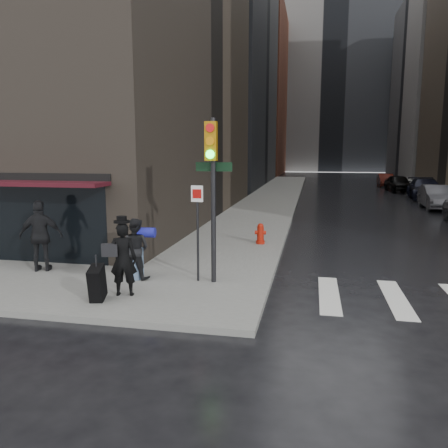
{
  "coord_description": "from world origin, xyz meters",
  "views": [
    {
      "loc": [
        3.0,
        -9.91,
        3.56
      ],
      "look_at": [
        0.28,
        3.48,
        1.3
      ],
      "focal_mm": 35.0,
      "sensor_mm": 36.0,
      "label": 1
    }
  ],
  "objects_px": {
    "man_overcoat": "(118,263)",
    "traffic_light": "(211,178)",
    "man_greycoat": "(41,236)",
    "parked_car_5": "(386,180)",
    "parked_car_2": "(437,197)",
    "man_jeans": "(135,249)",
    "parked_car_3": "(425,189)",
    "fire_hydrant": "(260,235)",
    "parked_car_4": "(399,183)"
  },
  "relations": [
    {
      "from": "parked_car_3",
      "to": "man_overcoat",
      "type": "bearing_deg",
      "value": -111.45
    },
    {
      "from": "fire_hydrant",
      "to": "man_jeans",
      "type": "bearing_deg",
      "value": -117.93
    },
    {
      "from": "man_greycoat",
      "to": "man_overcoat",
      "type": "bearing_deg",
      "value": 134.73
    },
    {
      "from": "traffic_light",
      "to": "man_overcoat",
      "type": "bearing_deg",
      "value": -142.03
    },
    {
      "from": "man_jeans",
      "to": "man_greycoat",
      "type": "distance_m",
      "value": 2.98
    },
    {
      "from": "parked_car_4",
      "to": "man_jeans",
      "type": "bearing_deg",
      "value": -115.98
    },
    {
      "from": "man_overcoat",
      "to": "parked_car_5",
      "type": "xyz_separation_m",
      "value": [
        11.92,
        38.73,
        -0.3
      ]
    },
    {
      "from": "man_overcoat",
      "to": "fire_hydrant",
      "type": "xyz_separation_m",
      "value": [
        2.6,
        6.73,
        -0.47
      ]
    },
    {
      "from": "parked_car_2",
      "to": "man_jeans",
      "type": "bearing_deg",
      "value": -120.59
    },
    {
      "from": "traffic_light",
      "to": "parked_car_5",
      "type": "bearing_deg",
      "value": 74.81
    },
    {
      "from": "man_jeans",
      "to": "traffic_light",
      "type": "height_order",
      "value": "traffic_light"
    },
    {
      "from": "parked_car_3",
      "to": "parked_car_5",
      "type": "distance_m",
      "value": 12.32
    },
    {
      "from": "parked_car_4",
      "to": "parked_car_5",
      "type": "xyz_separation_m",
      "value": [
        -0.19,
        6.14,
        -0.09
      ]
    },
    {
      "from": "man_jeans",
      "to": "parked_car_4",
      "type": "distance_m",
      "value": 33.45
    },
    {
      "from": "man_overcoat",
      "to": "traffic_light",
      "type": "distance_m",
      "value": 3.11
    },
    {
      "from": "man_overcoat",
      "to": "traffic_light",
      "type": "xyz_separation_m",
      "value": [
        1.92,
        1.51,
        1.93
      ]
    },
    {
      "from": "man_jeans",
      "to": "traffic_light",
      "type": "bearing_deg",
      "value": -174.01
    },
    {
      "from": "fire_hydrant",
      "to": "parked_car_4",
      "type": "bearing_deg",
      "value": 69.81
    },
    {
      "from": "man_greycoat",
      "to": "parked_car_2",
      "type": "relative_size",
      "value": 0.45
    },
    {
      "from": "parked_car_2",
      "to": "parked_car_3",
      "type": "bearing_deg",
      "value": 86.04
    },
    {
      "from": "man_jeans",
      "to": "fire_hydrant",
      "type": "xyz_separation_m",
      "value": [
        2.78,
        5.25,
        -0.49
      ]
    },
    {
      "from": "man_greycoat",
      "to": "traffic_light",
      "type": "xyz_separation_m",
      "value": [
        5.07,
        -0.18,
        1.72
      ]
    },
    {
      "from": "parked_car_2",
      "to": "parked_car_3",
      "type": "distance_m",
      "value": 6.18
    },
    {
      "from": "parked_car_2",
      "to": "parked_car_3",
      "type": "xyz_separation_m",
      "value": [
        0.72,
        6.14,
        0.04
      ]
    },
    {
      "from": "parked_car_3",
      "to": "parked_car_4",
      "type": "distance_m",
      "value": 6.19
    },
    {
      "from": "parked_car_2",
      "to": "parked_car_4",
      "type": "height_order",
      "value": "parked_car_4"
    },
    {
      "from": "parked_car_3",
      "to": "parked_car_5",
      "type": "height_order",
      "value": "parked_car_3"
    },
    {
      "from": "man_greycoat",
      "to": "parked_car_5",
      "type": "distance_m",
      "value": 39.99
    },
    {
      "from": "man_overcoat",
      "to": "traffic_light",
      "type": "relative_size",
      "value": 0.46
    },
    {
      "from": "man_overcoat",
      "to": "man_greycoat",
      "type": "height_order",
      "value": "man_greycoat"
    },
    {
      "from": "man_jeans",
      "to": "man_greycoat",
      "type": "height_order",
      "value": "man_greycoat"
    },
    {
      "from": "parked_car_2",
      "to": "parked_car_3",
      "type": "height_order",
      "value": "parked_car_3"
    },
    {
      "from": "parked_car_3",
      "to": "parked_car_2",
      "type": "bearing_deg",
      "value": -92.11
    },
    {
      "from": "parked_car_4",
      "to": "man_greycoat",
      "type": "bearing_deg",
      "value": -120.69
    },
    {
      "from": "traffic_light",
      "to": "parked_car_2",
      "type": "distance_m",
      "value": 21.54
    },
    {
      "from": "man_greycoat",
      "to": "traffic_light",
      "type": "bearing_deg",
      "value": 160.89
    },
    {
      "from": "man_jeans",
      "to": "fire_hydrant",
      "type": "distance_m",
      "value": 5.96
    },
    {
      "from": "man_jeans",
      "to": "parked_car_2",
      "type": "height_order",
      "value": "man_jeans"
    },
    {
      "from": "traffic_light",
      "to": "parked_car_4",
      "type": "bearing_deg",
      "value": 71.7
    },
    {
      "from": "man_overcoat",
      "to": "parked_car_5",
      "type": "height_order",
      "value": "man_overcoat"
    },
    {
      "from": "man_jeans",
      "to": "parked_car_4",
      "type": "relative_size",
      "value": 0.37
    },
    {
      "from": "parked_car_4",
      "to": "parked_car_3",
      "type": "bearing_deg",
      "value": -86.83
    },
    {
      "from": "man_greycoat",
      "to": "parked_car_2",
      "type": "height_order",
      "value": "man_greycoat"
    },
    {
      "from": "traffic_light",
      "to": "parked_car_5",
      "type": "xyz_separation_m",
      "value": [
        10.0,
        37.22,
        -2.23
      ]
    },
    {
      "from": "man_greycoat",
      "to": "parked_car_3",
      "type": "distance_m",
      "value": 29.52
    },
    {
      "from": "traffic_light",
      "to": "parked_car_2",
      "type": "relative_size",
      "value": 0.94
    },
    {
      "from": "man_greycoat",
      "to": "parked_car_5",
      "type": "relative_size",
      "value": 0.51
    },
    {
      "from": "man_greycoat",
      "to": "parked_car_4",
      "type": "bearing_deg",
      "value": -133.31
    },
    {
      "from": "man_greycoat",
      "to": "parked_car_3",
      "type": "xyz_separation_m",
      "value": [
        16.07,
        24.76,
        -0.39
      ]
    },
    {
      "from": "traffic_light",
      "to": "fire_hydrant",
      "type": "height_order",
      "value": "traffic_light"
    }
  ]
}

